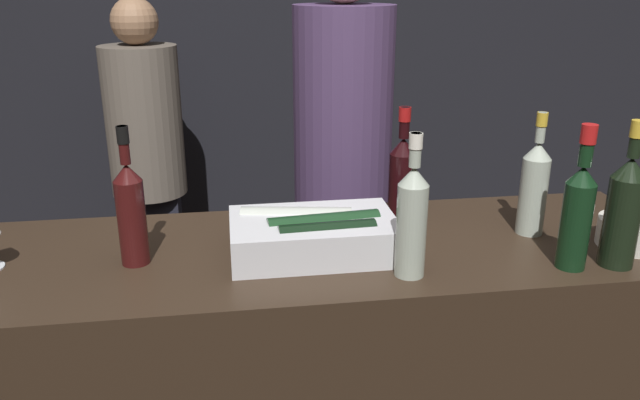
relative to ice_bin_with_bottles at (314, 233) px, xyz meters
The scene contains 11 objects.
wall_back_chalkboard 2.06m from the ice_bin_with_bottles, 89.29° to the left, with size 6.40×0.06×2.80m.
ice_bin_with_bottles is the anchor object (origin of this frame).
bowl_white 0.84m from the ice_bin_with_bottles, ahead, with size 0.18×0.18×0.07m.
red_wine_bottle_tall 0.40m from the ice_bin_with_bottles, 39.63° to the left, with size 0.08×0.08×0.32m.
white_wine_bottle 0.28m from the ice_bin_with_bottles, 37.45° to the right, with size 0.07×0.07×0.35m.
red_wine_bottle_black_foil 0.46m from the ice_bin_with_bottles, behind, with size 0.07×0.07×0.35m.
red_wine_bottle_burgundy 0.64m from the ice_bin_with_bottles, 16.18° to the right, with size 0.07×0.07×0.36m.
champagne_bottle 0.76m from the ice_bin_with_bottles, 14.04° to the right, with size 0.08×0.08×0.36m.
rose_wine_bottle 0.62m from the ice_bin_with_bottles, ahead, with size 0.07×0.07×0.34m.
person_in_hoodie 0.82m from the ice_bin_with_bottles, 74.35° to the left, with size 0.37×0.37×1.86m.
person_blond_tee 1.62m from the ice_bin_with_bottles, 111.64° to the left, with size 0.35×0.35×1.66m.
Camera 1 is at (-0.23, -1.19, 1.74)m, focal length 35.00 mm.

